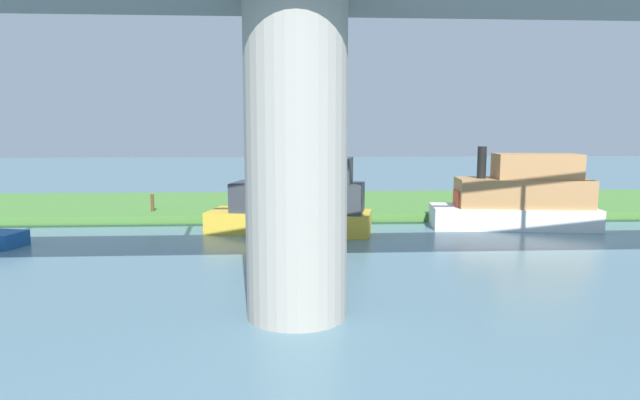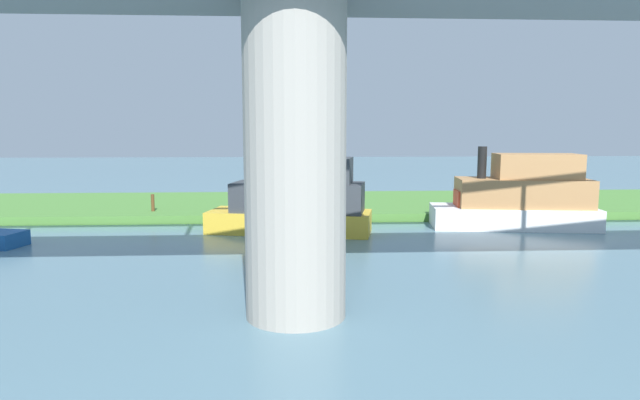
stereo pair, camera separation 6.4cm
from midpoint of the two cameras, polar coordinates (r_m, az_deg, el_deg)
ground_plane at (r=31.35m, az=-1.04°, el=-2.46°), size 160.00×160.00×0.00m
grassy_bank at (r=37.23m, az=-1.39°, el=-0.51°), size 80.00×12.00×0.50m
bridge_pylon at (r=15.17m, az=-2.53°, el=3.81°), size 2.89×2.89×8.82m
person_on_bank at (r=33.01m, az=2.78°, el=0.13°), size 0.47×0.47×1.39m
mooring_post at (r=34.06m, az=-17.24°, el=-0.28°), size 0.20×0.20×1.03m
motorboat_red at (r=31.64m, az=20.37°, el=0.21°), size 9.10×4.12×4.49m
skiff_small at (r=28.29m, az=-2.60°, el=-0.23°), size 8.92×4.54×4.35m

